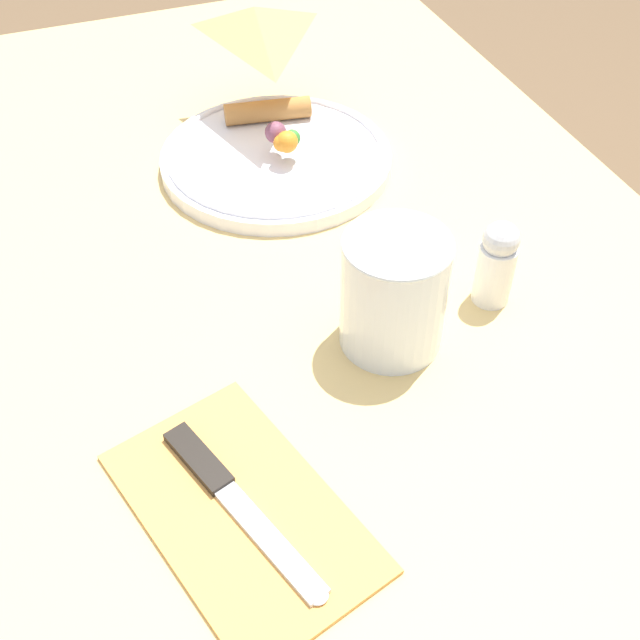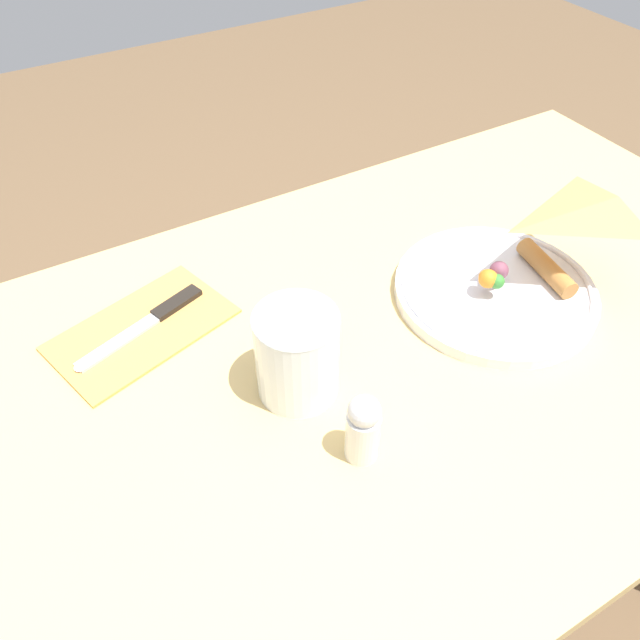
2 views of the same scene
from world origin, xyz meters
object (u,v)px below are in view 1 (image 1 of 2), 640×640
(milk_glass, at_px, (394,295))
(salt_shaker, at_px, (497,263))
(napkin_folded, at_px, (242,511))
(butter_knife, at_px, (234,500))
(dining_table, at_px, (324,329))
(plate_pizza, at_px, (278,154))

(milk_glass, relative_size, salt_shaker, 1.26)
(napkin_folded, bearing_deg, butter_knife, -161.11)
(salt_shaker, bearing_deg, napkin_folded, -64.07)
(napkin_folded, bearing_deg, milk_glass, 125.25)
(dining_table, height_order, napkin_folded, napkin_folded)
(dining_table, relative_size, napkin_folded, 5.01)
(milk_glass, distance_m, napkin_folded, 0.21)
(milk_glass, bearing_deg, salt_shaker, 97.52)
(butter_knife, bearing_deg, salt_shaker, 95.48)
(plate_pizza, bearing_deg, napkin_folded, -22.20)
(plate_pizza, xyz_separation_m, butter_knife, (0.40, -0.17, -0.01))
(dining_table, distance_m, milk_glass, 0.22)
(plate_pizza, relative_size, napkin_folded, 1.07)
(dining_table, relative_size, milk_glass, 11.01)
(butter_knife, bearing_deg, plate_pizza, 138.18)
(plate_pizza, height_order, napkin_folded, plate_pizza)
(plate_pizza, relative_size, butter_knife, 1.43)
(plate_pizza, height_order, salt_shaker, salt_shaker)
(milk_glass, xyz_separation_m, butter_knife, (0.11, -0.17, -0.04))
(milk_glass, relative_size, butter_knife, 0.61)
(dining_table, relative_size, butter_knife, 6.67)
(plate_pizza, distance_m, milk_glass, 0.29)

